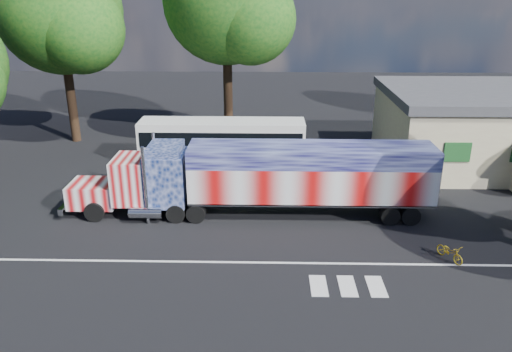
{
  "coord_description": "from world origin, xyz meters",
  "views": [
    {
      "loc": [
        0.59,
        -22.66,
        11.75
      ],
      "look_at": [
        0.0,
        3.0,
        1.9
      ],
      "focal_mm": 35.0,
      "sensor_mm": 36.0,
      "label": 1
    }
  ],
  "objects_px": {
    "coach_bus": "(222,143)",
    "woman": "(149,205)",
    "semi_truck": "(264,177)",
    "tree_n_mid": "(228,2)",
    "bicycle": "(450,252)",
    "tree_nw_a": "(61,12)"
  },
  "relations": [
    {
      "from": "semi_truck",
      "to": "woman",
      "type": "height_order",
      "value": "semi_truck"
    },
    {
      "from": "woman",
      "to": "coach_bus",
      "type": "bearing_deg",
      "value": 89.12
    },
    {
      "from": "coach_bus",
      "to": "bicycle",
      "type": "xyz_separation_m",
      "value": [
        11.41,
        -12.33,
        -1.28
      ]
    },
    {
      "from": "tree_nw_a",
      "to": "tree_n_mid",
      "type": "xyz_separation_m",
      "value": [
        12.31,
        0.35,
        0.74
      ]
    },
    {
      "from": "semi_truck",
      "to": "bicycle",
      "type": "relative_size",
      "value": 12.99
    },
    {
      "from": "semi_truck",
      "to": "coach_bus",
      "type": "height_order",
      "value": "semi_truck"
    },
    {
      "from": "coach_bus",
      "to": "bicycle",
      "type": "relative_size",
      "value": 7.3
    },
    {
      "from": "woman",
      "to": "tree_n_mid",
      "type": "distance_m",
      "value": 17.79
    },
    {
      "from": "tree_n_mid",
      "to": "woman",
      "type": "bearing_deg",
      "value": -103.02
    },
    {
      "from": "coach_bus",
      "to": "tree_n_mid",
      "type": "distance_m",
      "value": 10.83
    },
    {
      "from": "coach_bus",
      "to": "tree_nw_a",
      "type": "bearing_deg",
      "value": 154.59
    },
    {
      "from": "bicycle",
      "to": "coach_bus",
      "type": "bearing_deg",
      "value": 105.27
    },
    {
      "from": "coach_bus",
      "to": "tree_nw_a",
      "type": "relative_size",
      "value": 0.77
    },
    {
      "from": "tree_n_mid",
      "to": "bicycle",
      "type": "bearing_deg",
      "value": -58.57
    },
    {
      "from": "bicycle",
      "to": "tree_nw_a",
      "type": "relative_size",
      "value": 0.11
    },
    {
      "from": "semi_truck",
      "to": "tree_n_mid",
      "type": "distance_m",
      "value": 16.41
    },
    {
      "from": "bicycle",
      "to": "tree_nw_a",
      "type": "distance_m",
      "value": 31.22
    },
    {
      "from": "coach_bus",
      "to": "tree_n_mid",
      "type": "relative_size",
      "value": 0.73
    },
    {
      "from": "semi_truck",
      "to": "coach_bus",
      "type": "distance_m",
      "value": 8.22
    },
    {
      "from": "coach_bus",
      "to": "woman",
      "type": "xyz_separation_m",
      "value": [
        -3.22,
        -8.3,
        -0.92
      ]
    },
    {
      "from": "tree_n_mid",
      "to": "tree_nw_a",
      "type": "bearing_deg",
      "value": -178.38
    },
    {
      "from": "semi_truck",
      "to": "woman",
      "type": "bearing_deg",
      "value": -174.17
    }
  ]
}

